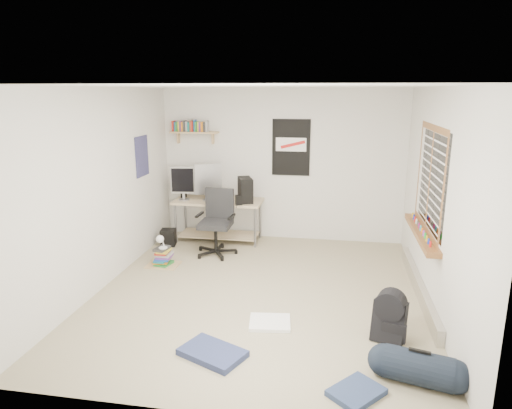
% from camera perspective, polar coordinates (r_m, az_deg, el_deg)
% --- Properties ---
extents(floor, '(4.00, 4.50, 0.01)m').
position_cam_1_polar(floor, '(5.81, 0.44, -10.98)').
color(floor, gray).
rests_on(floor, ground).
extents(ceiling, '(4.00, 4.50, 0.01)m').
position_cam_1_polar(ceiling, '(5.26, 0.50, 14.61)').
color(ceiling, white).
rests_on(ceiling, ground).
extents(back_wall, '(4.00, 0.01, 2.50)m').
position_cam_1_polar(back_wall, '(7.59, 3.24, 4.92)').
color(back_wall, silver).
rests_on(back_wall, ground).
extents(left_wall, '(0.01, 4.50, 2.50)m').
position_cam_1_polar(left_wall, '(6.05, -18.63, 1.83)').
color(left_wall, silver).
rests_on(left_wall, ground).
extents(right_wall, '(0.01, 4.50, 2.50)m').
position_cam_1_polar(right_wall, '(5.45, 21.73, 0.28)').
color(right_wall, silver).
rests_on(right_wall, ground).
extents(desk, '(1.57, 1.03, 0.66)m').
position_cam_1_polar(desk, '(7.64, -4.69, -1.85)').
color(desk, '#CBB38D').
rests_on(desk, floor).
extents(monitor_left, '(0.41, 0.15, 0.44)m').
position_cam_1_polar(monitor_left, '(7.58, -9.04, 1.90)').
color(monitor_left, '#A7A6AC').
rests_on(monitor_left, desk).
extents(monitor_right, '(0.45, 0.31, 0.49)m').
position_cam_1_polar(monitor_right, '(7.49, -5.97, 2.06)').
color(monitor_right, '#A1A1A6').
rests_on(monitor_right, desk).
extents(pc_tower, '(0.32, 0.45, 0.43)m').
position_cam_1_polar(pc_tower, '(7.40, -1.35, 1.72)').
color(pc_tower, black).
rests_on(pc_tower, desk).
extents(keyboard, '(0.39, 0.18, 0.02)m').
position_cam_1_polar(keyboard, '(7.56, -8.39, 0.25)').
color(keyboard, black).
rests_on(keyboard, desk).
extents(speaker_left, '(0.09, 0.09, 0.17)m').
position_cam_1_polar(speaker_left, '(7.80, -9.03, 1.22)').
color(speaker_left, black).
rests_on(speaker_left, desk).
extents(speaker_right, '(0.13, 0.13, 0.19)m').
position_cam_1_polar(speaker_right, '(7.21, -2.18, 0.42)').
color(speaker_right, black).
rests_on(speaker_right, desk).
extents(office_chair, '(0.71, 0.71, 1.00)m').
position_cam_1_polar(office_chair, '(6.95, -5.09, -2.40)').
color(office_chair, black).
rests_on(office_chair, floor).
extents(wall_shelf, '(0.80, 0.22, 0.24)m').
position_cam_1_polar(wall_shelf, '(7.72, -7.69, 8.93)').
color(wall_shelf, tan).
rests_on(wall_shelf, back_wall).
extents(poster_back_wall, '(0.62, 0.03, 0.92)m').
position_cam_1_polar(poster_back_wall, '(7.51, 4.40, 7.11)').
color(poster_back_wall, black).
rests_on(poster_back_wall, back_wall).
extents(poster_left_wall, '(0.02, 0.42, 0.60)m').
position_cam_1_polar(poster_left_wall, '(7.06, -14.07, 5.88)').
color(poster_left_wall, navy).
rests_on(poster_left_wall, left_wall).
extents(window, '(0.10, 1.50, 1.26)m').
position_cam_1_polar(window, '(5.69, 20.78, 2.97)').
color(window, brown).
rests_on(window, right_wall).
extents(baseboard_heater, '(0.08, 2.50, 0.18)m').
position_cam_1_polar(baseboard_heater, '(6.08, 19.71, -9.69)').
color(baseboard_heater, '#B7B2A8').
rests_on(baseboard_heater, floor).
extents(backpack, '(0.38, 0.34, 0.42)m').
position_cam_1_polar(backpack, '(4.92, 16.31, -13.82)').
color(backpack, black).
rests_on(backpack, floor).
extents(duffel_bag, '(0.36, 0.36, 0.58)m').
position_cam_1_polar(duffel_bag, '(4.38, 19.61, -18.77)').
color(duffel_bag, black).
rests_on(duffel_bag, floor).
extents(tshirt, '(0.48, 0.42, 0.04)m').
position_cam_1_polar(tshirt, '(5.09, 1.75, -14.53)').
color(tshirt, white).
rests_on(tshirt, floor).
extents(jeans_a, '(0.70, 0.60, 0.07)m').
position_cam_1_polar(jeans_a, '(4.58, -5.46, -17.99)').
color(jeans_a, navy).
rests_on(jeans_a, floor).
extents(jeans_b, '(0.52, 0.53, 0.05)m').
position_cam_1_polar(jeans_b, '(4.17, 12.43, -21.94)').
color(jeans_b, navy).
rests_on(jeans_b, floor).
extents(book_stack, '(0.56, 0.49, 0.33)m').
position_cam_1_polar(book_stack, '(6.73, -11.58, -6.25)').
color(book_stack, brown).
rests_on(book_stack, floor).
extents(desk_lamp, '(0.17, 0.23, 0.20)m').
position_cam_1_polar(desk_lamp, '(6.63, -11.58, -4.46)').
color(desk_lamp, white).
rests_on(desk_lamp, book_stack).
extents(subwoofer, '(0.27, 0.27, 0.26)m').
position_cam_1_polar(subwoofer, '(7.55, -10.90, -4.05)').
color(subwoofer, black).
rests_on(subwoofer, floor).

